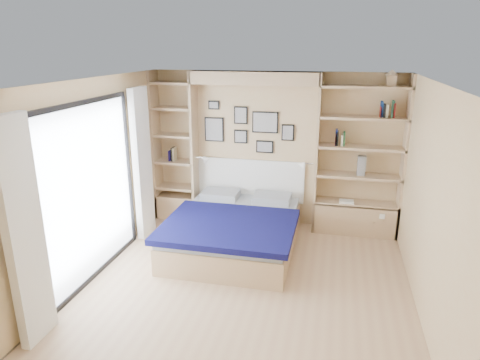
# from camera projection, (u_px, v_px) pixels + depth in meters

# --- Properties ---
(ground) EXTENTS (4.50, 4.50, 0.00)m
(ground) POSITION_uv_depth(u_px,v_px,m) (244.00, 291.00, 5.24)
(ground) COLOR tan
(ground) RESTS_ON ground
(room_shell) EXTENTS (4.50, 4.50, 4.50)m
(room_shell) POSITION_uv_depth(u_px,v_px,m) (241.00, 171.00, 6.41)
(room_shell) COLOR #D2B584
(room_shell) RESTS_ON ground
(bed) EXTENTS (1.81, 2.22, 1.07)m
(bed) POSITION_uv_depth(u_px,v_px,m) (235.00, 229.00, 6.30)
(bed) COLOR tan
(bed) RESTS_ON ground
(photo_gallery) EXTENTS (1.48, 0.02, 0.82)m
(photo_gallery) POSITION_uv_depth(u_px,v_px,m) (247.00, 127.00, 6.92)
(photo_gallery) COLOR black
(photo_gallery) RESTS_ON ground
(reading_lamps) EXTENTS (1.92, 0.12, 0.15)m
(reading_lamps) POSITION_uv_depth(u_px,v_px,m) (253.00, 162.00, 6.83)
(reading_lamps) COLOR silver
(reading_lamps) RESTS_ON ground
(shelf_decor) EXTENTS (3.53, 0.23, 2.03)m
(shelf_decor) POSITION_uv_depth(u_px,v_px,m) (345.00, 128.00, 6.43)
(shelf_decor) COLOR #A51E1E
(shelf_decor) RESTS_ON ground
(deck_chair) EXTENTS (0.80, 0.97, 0.85)m
(deck_chair) POSITION_uv_depth(u_px,v_px,m) (74.00, 204.00, 6.98)
(deck_chair) COLOR tan
(deck_chair) RESTS_ON ground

